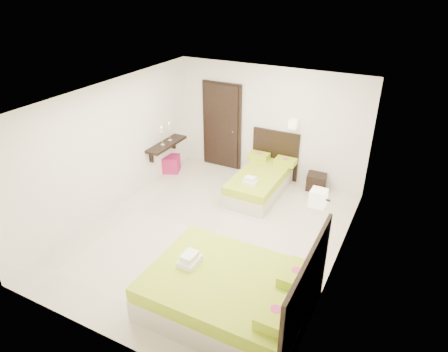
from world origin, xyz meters
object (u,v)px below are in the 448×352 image
at_px(bed_double, 233,293).
at_px(nightstand, 316,182).
at_px(ottoman, 171,164).
at_px(bed_single, 261,180).

xyz_separation_m(bed_double, nightstand, (0.06, 4.12, -0.15)).
bearing_deg(nightstand, ottoman, -175.35).
bearing_deg(ottoman, bed_single, 1.73).
relative_size(bed_single, ottoman, 4.67).
xyz_separation_m(bed_single, nightstand, (1.06, 0.68, -0.10)).
xyz_separation_m(nightstand, ottoman, (-3.41, -0.75, 0.02)).
distance_m(bed_double, ottoman, 4.76).
bearing_deg(bed_double, bed_single, 106.20).
relative_size(bed_double, nightstand, 5.45).
relative_size(bed_single, bed_double, 0.82).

